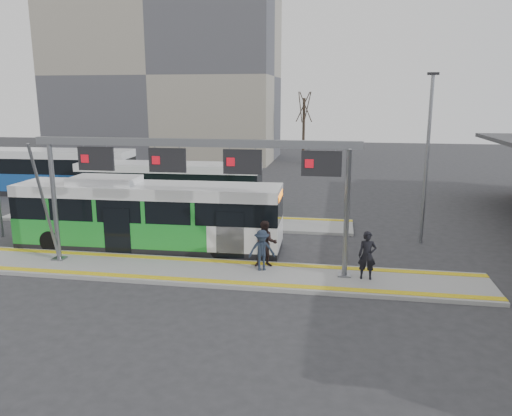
{
  "coord_description": "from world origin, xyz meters",
  "views": [
    {
      "loc": [
        5.16,
        -18.32,
        6.97
      ],
      "look_at": [
        1.57,
        3.0,
        2.09
      ],
      "focal_mm": 35.0,
      "sensor_mm": 36.0,
      "label": 1
    }
  ],
  "objects_px": {
    "passenger_b": "(266,244)",
    "gantry": "(196,166)",
    "passenger_a": "(367,255)",
    "hero_bus": "(148,217)",
    "passenger_c": "(262,250)"
  },
  "relations": [
    {
      "from": "passenger_b",
      "to": "passenger_c",
      "type": "relative_size",
      "value": 1.15
    },
    {
      "from": "gantry",
      "to": "passenger_a",
      "type": "distance_m",
      "value": 7.41
    },
    {
      "from": "gantry",
      "to": "passenger_c",
      "type": "distance_m",
      "value": 4.22
    },
    {
      "from": "passenger_b",
      "to": "gantry",
      "type": "bearing_deg",
      "value": -179.03
    },
    {
      "from": "passenger_a",
      "to": "passenger_c",
      "type": "height_order",
      "value": "passenger_a"
    },
    {
      "from": "gantry",
      "to": "passenger_a",
      "type": "xyz_separation_m",
      "value": [
        6.67,
        -0.14,
        -3.22
      ]
    },
    {
      "from": "passenger_c",
      "to": "passenger_b",
      "type": "bearing_deg",
      "value": 61.89
    },
    {
      "from": "passenger_a",
      "to": "passenger_b",
      "type": "height_order",
      "value": "passenger_b"
    },
    {
      "from": "passenger_a",
      "to": "passenger_b",
      "type": "bearing_deg",
      "value": 169.57
    },
    {
      "from": "gantry",
      "to": "passenger_b",
      "type": "bearing_deg",
      "value": 12.92
    },
    {
      "from": "passenger_b",
      "to": "passenger_c",
      "type": "height_order",
      "value": "passenger_b"
    },
    {
      "from": "hero_bus",
      "to": "passenger_b",
      "type": "xyz_separation_m",
      "value": [
        5.79,
        -2.01,
        -0.43
      ]
    },
    {
      "from": "hero_bus",
      "to": "passenger_c",
      "type": "distance_m",
      "value": 6.24
    },
    {
      "from": "passenger_a",
      "to": "passenger_b",
      "type": "distance_m",
      "value": 4.06
    },
    {
      "from": "passenger_a",
      "to": "gantry",
      "type": "bearing_deg",
      "value": 179.08
    }
  ]
}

